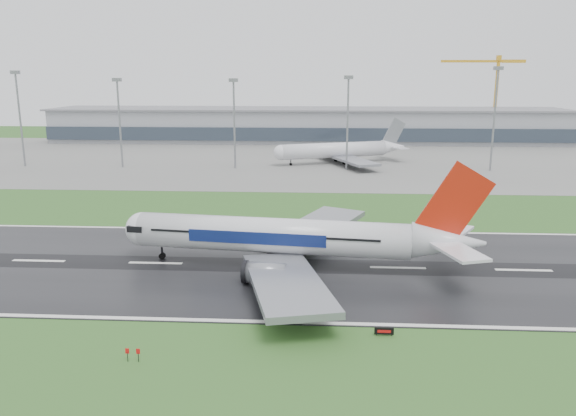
{
  "coord_description": "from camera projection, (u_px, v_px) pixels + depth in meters",
  "views": [
    {
      "loc": [
        7.28,
        -87.24,
        30.25
      ],
      "look_at": [
        1.4,
        12.0,
        7.0
      ],
      "focal_mm": 34.96,
      "sensor_mm": 36.0,
      "label": 1
    }
  ],
  "objects": [
    {
      "name": "ground",
      "position": [
        275.0,
        266.0,
        92.11
      ],
      "size": [
        520.0,
        520.0,
        0.0
      ],
      "primitive_type": "plane",
      "color": "#28541E",
      "rests_on": "ground"
    },
    {
      "name": "runway",
      "position": [
        275.0,
        266.0,
        92.09
      ],
      "size": [
        400.0,
        45.0,
        0.1
      ],
      "primitive_type": "cube",
      "color": "black",
      "rests_on": "ground"
    },
    {
      "name": "apron",
      "position": [
        302.0,
        158.0,
        213.6
      ],
      "size": [
        400.0,
        130.0,
        0.08
      ],
      "primitive_type": "cube",
      "color": "slate",
      "rests_on": "ground"
    },
    {
      "name": "terminal",
      "position": [
        306.0,
        126.0,
        270.22
      ],
      "size": [
        240.0,
        36.0,
        15.0
      ],
      "primitive_type": "cube",
      "color": "gray",
      "rests_on": "ground"
    },
    {
      "name": "main_airliner",
      "position": [
        297.0,
        215.0,
        89.44
      ],
      "size": [
        64.57,
        62.14,
        17.25
      ],
      "primitive_type": null,
      "rotation": [
        0.0,
        0.0,
        -0.12
      ],
      "color": "silver",
      "rests_on": "runway"
    },
    {
      "name": "parked_airliner",
      "position": [
        339.0,
        142.0,
        200.18
      ],
      "size": [
        65.98,
        63.99,
        15.17
      ],
      "primitive_type": null,
      "rotation": [
        0.0,
        0.0,
        0.38
      ],
      "color": "silver",
      "rests_on": "apron"
    },
    {
      "name": "tower_crane",
      "position": [
        496.0,
        98.0,
        276.49
      ],
      "size": [
        41.15,
        4.21,
        40.85
      ],
      "primitive_type": null,
      "rotation": [
        0.0,
        0.0,
        0.05
      ],
      "color": "gold",
      "rests_on": "ground"
    },
    {
      "name": "runway_sign",
      "position": [
        384.0,
        332.0,
        67.15
      ],
      "size": [
        2.31,
        0.54,
        1.04
      ],
      "primitive_type": null,
      "rotation": [
        0.0,
        0.0,
        0.12
      ],
      "color": "black",
      "rests_on": "ground"
    },
    {
      "name": "floodmast_0",
      "position": [
        20.0,
        121.0,
        191.25
      ],
      "size": [
        0.64,
        0.64,
        31.23
      ],
      "primitive_type": "cylinder",
      "color": "gray",
      "rests_on": "ground"
    },
    {
      "name": "floodmast_1",
      "position": [
        120.0,
        125.0,
        189.53
      ],
      "size": [
        0.64,
        0.64,
        28.82
      ],
      "primitive_type": "cylinder",
      "color": "gray",
      "rests_on": "ground"
    },
    {
      "name": "floodmast_2",
      "position": [
        234.0,
        126.0,
        187.29
      ],
      "size": [
        0.64,
        0.64,
        28.7
      ],
      "primitive_type": "cylinder",
      "color": "gray",
      "rests_on": "ground"
    },
    {
      "name": "floodmast_3",
      "position": [
        347.0,
        125.0,
        185.02
      ],
      "size": [
        0.64,
        0.64,
        29.61
      ],
      "primitive_type": "cylinder",
      "color": "gray",
      "rests_on": "ground"
    },
    {
      "name": "floodmast_4",
      "position": [
        494.0,
        121.0,
        181.97
      ],
      "size": [
        0.64,
        0.64,
        32.42
      ],
      "primitive_type": "cylinder",
      "color": "gray",
      "rests_on": "ground"
    }
  ]
}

